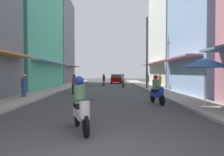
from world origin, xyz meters
name	(u,v)px	position (x,y,z in m)	size (l,w,h in m)	color
ground_plane	(105,90)	(0.00, 15.91, 0.00)	(87.58, 87.58, 0.00)	#424244
sidewalk_left	(53,90)	(-5.04, 15.91, 0.06)	(2.13, 47.81, 0.12)	#ADA89E
sidewalk_right	(158,90)	(5.04, 15.91, 0.06)	(2.13, 47.81, 0.12)	#ADA89E
building_left_mid	(23,24)	(-9.10, 19.02, 7.06)	(7.05, 12.59, 14.13)	#4CB28C
building_left_far	(52,41)	(-9.10, 30.39, 6.94)	(7.05, 9.19, 13.89)	slate
building_right_mid	(220,11)	(9.10, 12.49, 6.56)	(7.05, 8.20, 13.13)	#8CA5CC
building_right_far	(180,38)	(9.10, 21.63, 5.97)	(7.05, 8.99, 11.95)	silver
motorbike_silver	(104,80)	(-0.35, 23.36, 0.70)	(0.55, 1.81, 1.58)	black
motorbike_white	(81,106)	(-0.47, 2.23, 0.70)	(0.77, 1.73, 1.58)	black
motorbike_blue	(157,91)	(2.93, 7.34, 0.70)	(0.59, 1.80, 1.58)	black
motorbike_green	(123,81)	(1.95, 19.96, 0.70)	(0.55, 1.81, 1.58)	black
motorbike_maroon	(75,85)	(-2.48, 13.14, 0.70)	(0.55, 1.81, 1.58)	black
parked_car	(116,79)	(1.46, 29.51, 0.74)	(1.87, 4.15, 1.45)	#8C0000
pedestrian_crossing	(148,81)	(4.51, 18.32, 0.82)	(0.34, 0.34, 1.63)	beige
pedestrian_foreground	(160,82)	(5.24, 15.99, 0.80)	(0.34, 0.34, 1.61)	#BF8C3F
pedestrian_far	(24,84)	(-5.23, 9.78, 0.93)	(0.44, 0.44, 1.64)	#334C8C
vendor_umbrella	(205,63)	(4.82, 5.79, 2.15)	(2.25, 2.25, 2.38)	#99999E
utility_pole	(147,53)	(4.23, 17.30, 3.76)	(0.20, 1.20, 7.37)	#4C4C4F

